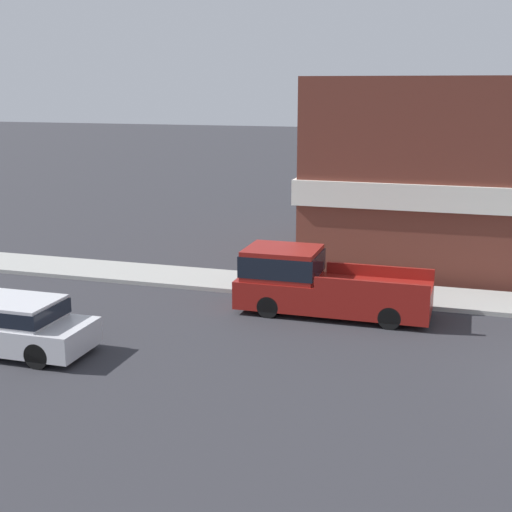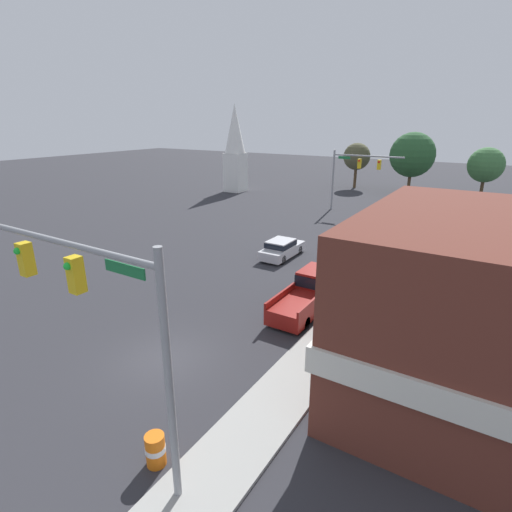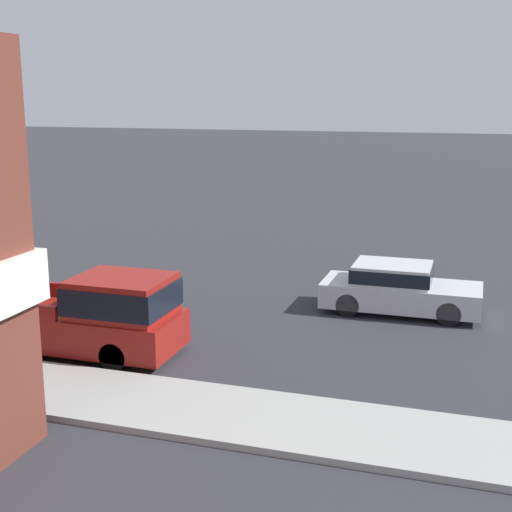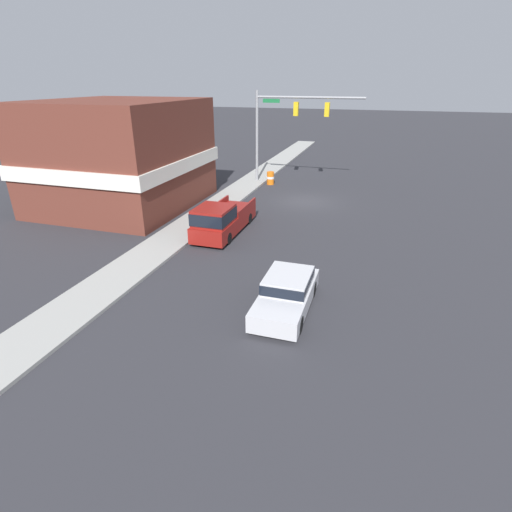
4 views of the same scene
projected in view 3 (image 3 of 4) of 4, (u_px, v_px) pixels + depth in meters
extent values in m
cylinder|color=black|center=(452.00, 298.00, 20.66)|extent=(0.22, 0.66, 0.66)
cylinder|color=black|center=(449.00, 314.00, 19.18)|extent=(0.22, 0.66, 0.66)
cylinder|color=black|center=(357.00, 290.00, 21.47)|extent=(0.22, 0.66, 0.66)
cylinder|color=black|center=(348.00, 305.00, 20.00)|extent=(0.22, 0.66, 0.66)
cube|color=silver|center=(401.00, 295.00, 20.28)|extent=(1.81, 4.43, 0.69)
cube|color=silver|center=(392.00, 273.00, 20.22)|extent=(1.67, 2.13, 0.55)
cube|color=black|center=(392.00, 273.00, 20.22)|extent=(1.68, 2.21, 0.39)
cylinder|color=black|center=(148.00, 332.00, 17.70)|extent=(0.22, 0.66, 0.66)
cylinder|color=black|center=(114.00, 356.00, 16.09)|extent=(0.22, 0.66, 0.66)
cylinder|color=black|center=(25.00, 319.00, 18.76)|extent=(0.22, 0.66, 0.66)
cube|color=maroon|center=(65.00, 325.00, 17.36)|extent=(1.96, 5.78, 0.85)
cube|color=maroon|center=(122.00, 296.00, 16.69)|extent=(1.86, 2.20, 0.92)
cube|color=black|center=(122.00, 296.00, 16.69)|extent=(1.88, 2.29, 0.64)
cube|color=maroon|center=(41.00, 288.00, 18.45)|extent=(0.12, 3.29, 0.35)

